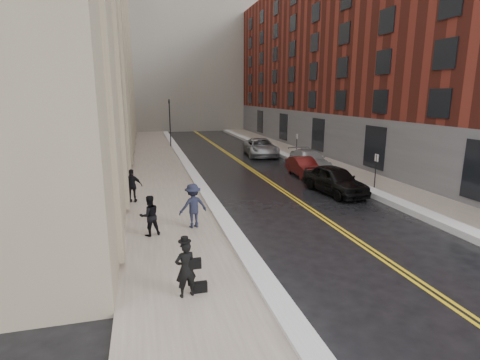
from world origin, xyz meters
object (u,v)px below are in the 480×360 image
pedestrian_c (132,186)px  pedestrian_main (186,269)px  car_black (335,180)px  pedestrian_a (150,216)px  car_silver_near (309,160)px  car_silver_far (261,147)px  car_maroon (304,167)px  pedestrian_b (193,206)px

pedestrian_c → pedestrian_main: bearing=110.4°
car_black → pedestrian_a: pedestrian_a is taller
car_silver_near → pedestrian_a: bearing=-133.1°
car_silver_far → pedestrian_a: size_ratio=3.54×
car_maroon → pedestrian_main: bearing=-123.0°
car_maroon → car_silver_far: 9.27m
pedestrian_main → pedestrian_a: (-0.86, 5.04, 0.01)m
car_maroon → pedestrian_a: (-10.91, -9.58, 0.32)m
pedestrian_a → car_silver_far: bearing=-134.6°
car_black → car_silver_near: car_black is taller
pedestrian_main → pedestrian_c: (-1.62, 10.17, 0.06)m
car_maroon → car_silver_far: car_silver_far is taller
pedestrian_b → pedestrian_c: pedestrian_b is taller
pedestrian_a → car_black: bearing=-171.9°
pedestrian_main → pedestrian_c: 10.30m
car_silver_near → pedestrian_a: pedestrian_a is taller
car_black → car_maroon: 5.02m
pedestrian_a → pedestrian_c: 5.19m
pedestrian_a → pedestrian_b: bearing=-179.3°
car_black → pedestrian_b: (-8.83, -4.05, 0.28)m
car_silver_near → pedestrian_b: size_ratio=2.73×
car_silver_near → car_silver_far: 7.49m
car_maroon → car_silver_far: bearing=93.2°
pedestrian_c → car_black: bearing=-171.5°
pedestrian_a → pedestrian_main: bearing=84.5°
car_silver_far → pedestrian_b: (-8.83, -18.33, 0.28)m
car_silver_near → pedestrian_a: 16.81m
pedestrian_b → car_silver_near: bearing=-147.7°
pedestrian_a → pedestrian_c: size_ratio=0.94×
pedestrian_b → pedestrian_a: bearing=1.6°
car_black → car_silver_far: car_black is taller
car_black → car_silver_near: bearing=70.9°
pedestrian_main → car_silver_far: bearing=-125.4°
pedestrian_a → car_silver_near: bearing=-151.8°
car_silver_near → pedestrian_c: 14.49m
car_maroon → pedestrian_b: size_ratio=2.11×
car_black → pedestrian_b: bearing=-161.5°
car_black → car_maroon: car_black is taller
pedestrian_a → pedestrian_c: pedestrian_c is taller
pedestrian_a → pedestrian_b: size_ratio=0.87×
car_black → car_silver_far: size_ratio=0.82×
car_black → pedestrian_c: 11.42m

